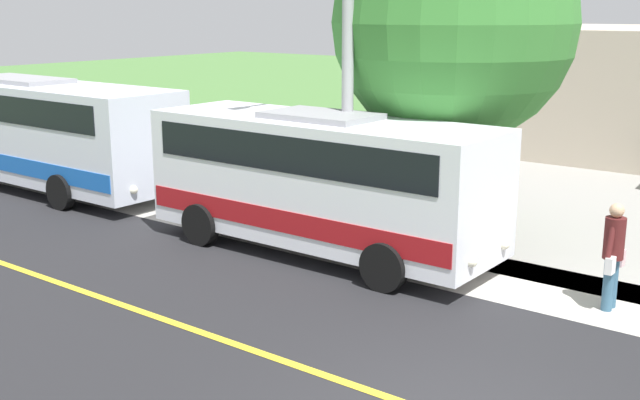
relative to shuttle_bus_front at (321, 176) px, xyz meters
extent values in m
cube|color=#B2ADA3|center=(-0.72, 5.42, -1.59)|extent=(2.40, 100.00, 0.01)
cube|color=white|center=(0.00, 0.00, -0.03)|extent=(2.36, 7.47, 2.42)
cube|color=maroon|center=(0.00, 0.00, -0.69)|extent=(2.40, 7.32, 0.44)
cube|color=black|center=(0.00, 0.00, 0.63)|extent=(2.40, 6.73, 0.70)
cube|color=gray|center=(0.00, 0.00, 1.24)|extent=(1.42, 2.24, 0.12)
cylinder|color=black|center=(-1.18, 2.32, -1.14)|extent=(0.25, 0.90, 0.90)
cylinder|color=black|center=(1.18, 2.32, -1.14)|extent=(0.25, 0.90, 0.90)
cylinder|color=black|center=(-1.18, -2.32, -1.14)|extent=(0.25, 0.90, 0.90)
cylinder|color=black|center=(1.18, -2.32, -1.14)|extent=(0.25, 0.90, 0.90)
sphere|color=#F2EACC|center=(-0.65, 3.76, -0.89)|extent=(0.20, 0.20, 0.20)
sphere|color=#F2EACC|center=(0.65, 3.76, -0.89)|extent=(0.20, 0.20, 0.20)
cube|color=silver|center=(-0.07, -10.73, 0.04)|extent=(2.50, 11.12, 2.56)
cube|color=blue|center=(-0.07, -10.73, -0.69)|extent=(2.54, 10.90, 0.44)
cube|color=black|center=(-0.07, -10.73, 0.77)|extent=(2.54, 10.01, 0.70)
cube|color=gray|center=(-0.07, -10.73, 1.38)|extent=(1.50, 3.34, 0.12)
cylinder|color=black|center=(-1.32, -7.29, -1.14)|extent=(0.25, 0.90, 0.90)
cylinder|color=black|center=(1.18, -7.29, -1.14)|extent=(0.25, 0.90, 0.90)
cylinder|color=black|center=(-1.32, -14.18, -1.14)|extent=(0.25, 0.90, 0.90)
sphere|color=#F2EACC|center=(-0.76, -5.15, -0.89)|extent=(0.20, 0.20, 0.20)
sphere|color=#F2EACC|center=(0.62, -5.15, -0.89)|extent=(0.20, 0.20, 0.20)
cylinder|color=#335972|center=(-0.52, 5.78, -1.15)|extent=(0.18, 0.18, 0.88)
cylinder|color=#335972|center=(-0.32, 5.78, -1.15)|extent=(0.18, 0.18, 0.88)
cylinder|color=#4C1919|center=(-0.42, 5.78, -0.36)|extent=(0.34, 0.34, 0.70)
sphere|color=tan|center=(-0.42, 5.78, 0.11)|extent=(0.24, 0.24, 0.24)
cylinder|color=#4C1919|center=(-0.60, 5.78, -0.32)|extent=(0.29, 0.10, 0.63)
cube|color=beige|center=(-0.68, 5.83, -0.75)|extent=(0.20, 0.12, 0.28)
cylinder|color=#4C1919|center=(-0.23, 5.78, -0.32)|extent=(0.29, 0.10, 0.63)
cube|color=white|center=(-0.16, 5.83, -0.75)|extent=(0.20, 0.12, 0.28)
cylinder|color=#9E9EA3|center=(-0.52, 0.28, 2.81)|extent=(0.24, 0.24, 8.80)
cylinder|color=brown|center=(-2.92, 1.31, -0.27)|extent=(0.36, 0.36, 2.65)
sphere|color=#387A33|center=(-2.92, 1.31, 3.02)|extent=(5.22, 5.22, 5.22)
camera|label=1|loc=(12.40, 9.53, 3.33)|focal=44.29mm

